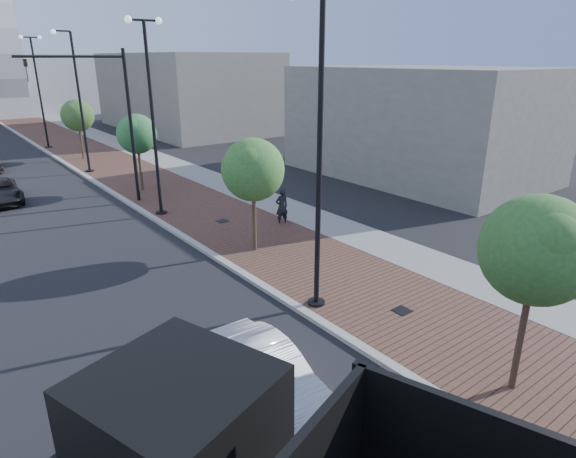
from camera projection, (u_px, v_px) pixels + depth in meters
sidewalk at (104, 154)px, 39.48m from camera, size 7.00×140.00×0.12m
concrete_strip at (136, 151)px, 41.03m from camera, size 2.40×140.00×0.13m
curb at (59, 159)px, 37.47m from camera, size 0.30×140.00×0.14m
white_sedan at (265, 376)px, 11.00m from camera, size 1.64×4.25×1.38m
pedestrian at (282, 207)px, 22.71m from camera, size 0.70×0.51×1.81m
streetlight_1 at (316, 175)px, 13.93m from camera, size 1.44×0.56×9.21m
streetlight_2 at (153, 119)px, 22.79m from camera, size 1.72×0.56×9.28m
streetlight_3 at (79, 109)px, 31.83m from camera, size 1.44×0.56×9.21m
streetlight_4 at (39, 92)px, 40.69m from camera, size 1.72×0.56×9.28m
traffic_mast at (112, 111)px, 24.45m from camera, size 5.09×0.20×8.00m
tree_0 at (537, 250)px, 10.38m from camera, size 2.47×2.44×4.87m
tree_1 at (254, 170)px, 18.65m from camera, size 2.50×2.47×4.69m
tree_2 at (137, 134)px, 27.61m from camera, size 2.33×2.27×4.56m
tree_3 at (78, 116)px, 36.57m from camera, size 2.45×2.42×4.61m
commercial_block_ne at (185, 92)px, 52.80m from camera, size 12.00×22.00×8.00m
commercial_block_e at (418, 123)px, 31.74m from camera, size 10.00×16.00×7.00m
utility_cover_1 at (402, 311)px, 14.96m from camera, size 0.50×0.50×0.02m
utility_cover_2 at (222, 221)px, 23.16m from camera, size 0.50×0.50×0.02m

